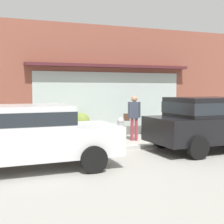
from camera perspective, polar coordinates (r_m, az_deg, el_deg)
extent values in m
plane|color=#9E9B93|center=(10.96, 5.04, -6.31)|extent=(60.00, 60.00, 0.00)
cube|color=#B2B2AD|center=(10.78, 5.50, -6.17)|extent=(14.00, 0.24, 0.12)
cube|color=brown|center=(13.75, -0.62, 5.59)|extent=(14.00, 0.36, 4.67)
cube|color=#ADBCB7|center=(13.56, -0.35, 1.96)|extent=(6.50, 0.03, 2.46)
cube|color=#4C1E23|center=(13.45, -0.12, 8.25)|extent=(7.10, 0.56, 0.12)
cube|color=#605E59|center=(13.66, -0.31, -3.45)|extent=(6.90, 0.20, 0.36)
cylinder|color=#B2B2B7|center=(11.67, 1.56, -5.50)|extent=(0.36, 0.36, 0.06)
cylinder|color=#B2B2B7|center=(11.62, 1.56, -3.67)|extent=(0.24, 0.24, 0.70)
sphere|color=#B2B2B7|center=(11.57, 1.57, -1.61)|extent=(0.26, 0.26, 0.26)
cylinder|color=#B2B2B7|center=(11.55, 0.83, -3.53)|extent=(0.10, 0.09, 0.09)
cylinder|color=#B2B2B7|center=(11.67, 2.29, -3.46)|extent=(0.10, 0.09, 0.09)
cylinder|color=#B2B2B7|center=(11.46, 1.86, -3.60)|extent=(0.09, 0.10, 0.09)
cylinder|color=#8E333D|center=(12.28, 3.62, -3.15)|extent=(0.12, 0.12, 0.85)
cylinder|color=#8E333D|center=(12.29, 4.37, -3.15)|extent=(0.12, 0.12, 0.85)
cube|color=#333847|center=(12.21, 4.01, 0.33)|extent=(0.36, 0.30, 0.64)
sphere|color=#A37556|center=(12.19, 4.02, 2.40)|extent=(0.23, 0.23, 0.23)
cylinder|color=#333847|center=(12.20, 3.06, 0.40)|extent=(0.08, 0.08, 0.61)
cylinder|color=#333847|center=(12.22, 4.96, 0.40)|extent=(0.08, 0.08, 0.61)
cube|color=#472D1E|center=(12.24, 2.63, -0.93)|extent=(0.26, 0.18, 0.28)
cube|color=black|center=(10.80, 17.55, -2.77)|extent=(4.26, 2.07, 0.78)
cube|color=black|center=(10.61, 16.77, 0.79)|extent=(2.37, 1.84, 0.65)
cube|color=#1E2328|center=(10.61, 16.77, 0.79)|extent=(2.42, 1.86, 0.36)
cylinder|color=black|center=(12.42, 19.19, -3.74)|extent=(0.67, 0.21, 0.66)
cylinder|color=black|center=(10.87, 8.95, -4.66)|extent=(0.67, 0.21, 0.66)
cylinder|color=black|center=(9.31, 15.24, -6.24)|extent=(0.67, 0.21, 0.66)
cube|color=silver|center=(8.08, -14.86, -5.22)|extent=(4.54, 1.95, 0.73)
cube|color=silver|center=(7.98, -16.54, -0.92)|extent=(2.52, 1.73, 0.58)
cube|color=#1E2328|center=(7.98, -16.54, -0.92)|extent=(2.57, 1.75, 0.32)
cylinder|color=black|center=(9.29, -6.99, -6.17)|extent=(0.66, 0.20, 0.65)
cylinder|color=black|center=(7.58, -3.30, -8.52)|extent=(0.66, 0.20, 0.65)
cylinder|color=#33473D|center=(13.89, 6.21, -3.66)|extent=(0.32, 0.32, 0.21)
sphere|color=#3D8442|center=(13.86, 6.22, -2.68)|extent=(0.38, 0.38, 0.38)
sphere|color=#E5C64C|center=(13.90, 6.54, -2.44)|extent=(0.11, 0.11, 0.11)
cylinder|color=#4C4C51|center=(12.70, -11.12, -4.50)|extent=(0.42, 0.42, 0.19)
sphere|color=olive|center=(12.66, -11.14, -3.24)|extent=(0.54, 0.54, 0.54)
sphere|color=#B266B7|center=(12.72, -11.42, -2.71)|extent=(0.12, 0.12, 0.12)
sphere|color=#DB4C7A|center=(12.51, -11.52, -3.09)|extent=(0.10, 0.10, 0.10)
sphere|color=#E5C64C|center=(12.48, -11.53, -2.65)|extent=(0.10, 0.10, 0.10)
cylinder|color=#9E6042|center=(13.04, -5.50, -3.75)|extent=(0.42, 0.42, 0.40)
sphere|color=olive|center=(12.98, -5.52, -1.63)|extent=(0.67, 0.67, 0.67)
cylinder|color=#4C4C51|center=(14.80, 13.22, -3.17)|extent=(0.40, 0.40, 0.26)
cone|color=#4C934C|center=(14.74, 13.25, -1.27)|extent=(0.36, 0.36, 0.73)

